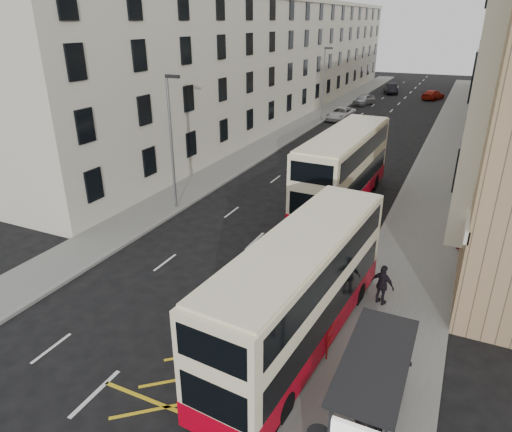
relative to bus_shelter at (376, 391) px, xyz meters
The scene contains 20 objects.
ground 8.62m from the bus_shelter, behind, with size 200.00×200.00×0.00m, color black.
pavement_right 30.46m from the bus_shelter, 90.65° to the left, with size 4.00×120.00×0.15m, color slate.
pavement_left 34.34m from the bus_shelter, 117.53° to the left, with size 3.00×120.00×0.15m, color slate.
kerb_right 30.55m from the bus_shelter, 94.41° to the left, with size 0.25×120.00×0.15m, color gray.
kerb_left 33.67m from the bus_shelter, 115.26° to the left, with size 0.25×120.00×0.15m, color gray.
road_markings 46.20m from the bus_shelter, 100.42° to the left, with size 10.00×110.00×0.01m, color silver, non-canonical shape.
terrace_left 50.98m from the bus_shelter, 115.38° to the left, with size 9.18×79.00×13.25m.
bus_shelter is the anchor object (origin of this frame).
guard_railing 6.61m from the bus_shelter, 108.82° to the left, with size 0.06×6.56×1.01m.
street_lamp_near 19.38m from the bus_shelter, 139.86° to the left, with size 0.93×0.18×8.00m.
street_lamp_far 44.94m from the bus_shelter, 109.12° to the left, with size 0.93×0.18×8.00m.
double_decker_front 4.86m from the bus_shelter, 133.42° to the left, with size 3.37×11.02×4.33m.
double_decker_rear 18.37m from the bus_shelter, 107.62° to the left, with size 3.09×11.94×4.73m.
pedestrian_near 1.06m from the bus_shelter, 139.44° to the left, with size 0.69×0.46×1.91m, color black.
pedestrian_mid 3.02m from the bus_shelter, 84.03° to the left, with size 0.80×0.63×1.66m, color black.
pedestrian_far 7.26m from the bus_shelter, 98.45° to the left, with size 1.03×0.43×1.76m, color black.
white_van 45.74m from the bus_shelter, 106.33° to the left, with size 2.38×5.16×1.43m, color silver.
car_silver 56.83m from the bus_shelter, 102.91° to the left, with size 1.74×4.32×1.47m, color #A8ABB0.
car_dark 68.61m from the bus_shelter, 99.38° to the left, with size 1.65×4.72×1.56m, color black.
car_red 64.47m from the bus_shelter, 93.92° to the left, with size 1.92×4.72×1.37m, color #9B170B.
Camera 1 is at (9.34, -9.88, 10.96)m, focal length 32.00 mm.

